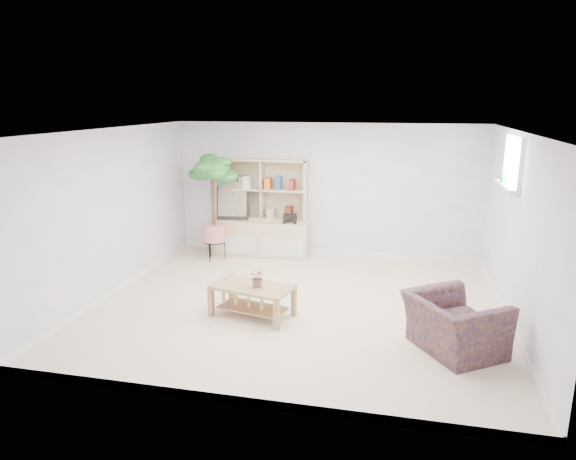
% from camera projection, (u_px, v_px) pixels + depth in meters
% --- Properties ---
extents(floor, '(5.50, 5.00, 0.01)m').
position_uv_depth(floor, '(298.00, 305.00, 7.15)').
color(floor, beige).
rests_on(floor, ground).
extents(ceiling, '(5.50, 5.00, 0.01)m').
position_uv_depth(ceiling, '(299.00, 130.00, 6.57)').
color(ceiling, white).
rests_on(ceiling, walls).
extents(walls, '(5.51, 5.01, 2.40)m').
position_uv_depth(walls, '(298.00, 222.00, 6.86)').
color(walls, silver).
rests_on(walls, floor).
extents(baseboard, '(5.50, 5.00, 0.10)m').
position_uv_depth(baseboard, '(298.00, 302.00, 7.14)').
color(baseboard, white).
rests_on(baseboard, floor).
extents(window, '(0.10, 0.98, 0.68)m').
position_uv_depth(window, '(514.00, 162.00, 6.65)').
color(window, silver).
rests_on(window, walls).
extents(window_sill, '(0.14, 1.00, 0.04)m').
position_uv_depth(window_sill, '(506.00, 186.00, 6.75)').
color(window_sill, white).
rests_on(window_sill, walls).
extents(storage_unit, '(1.75, 0.59, 1.75)m').
position_uv_depth(storage_unit, '(261.00, 208.00, 9.30)').
color(storage_unit, tan).
rests_on(storage_unit, floor).
extents(poster, '(0.60, 0.22, 0.81)m').
position_uv_depth(poster, '(233.00, 198.00, 9.32)').
color(poster, '#E2B10C').
rests_on(poster, storage_unit).
extents(toy_truck, '(0.36, 0.27, 0.17)m').
position_uv_depth(toy_truck, '(290.00, 218.00, 9.13)').
color(toy_truck, black).
rests_on(toy_truck, storage_unit).
extents(coffee_table, '(1.14, 0.80, 0.42)m').
position_uv_depth(coffee_table, '(253.00, 301.00, 6.75)').
color(coffee_table, olive).
rests_on(coffee_table, floor).
extents(table_plant, '(0.26, 0.24, 0.25)m').
position_uv_depth(table_plant, '(258.00, 278.00, 6.63)').
color(table_plant, '#2F7436').
rests_on(table_plant, coffee_table).
extents(floor_tree, '(0.88, 0.88, 1.88)m').
position_uv_depth(floor_tree, '(213.00, 208.00, 8.99)').
color(floor_tree, '#225728').
rests_on(floor_tree, floor).
extents(armchair, '(1.27, 1.30, 0.73)m').
position_uv_depth(armchair, '(454.00, 321.00, 5.77)').
color(armchair, '#0D1039').
rests_on(armchair, floor).
extents(sill_plant, '(0.14, 0.13, 0.22)m').
position_uv_depth(sill_plant, '(505.00, 174.00, 6.89)').
color(sill_plant, '#225728').
rests_on(sill_plant, window_sill).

